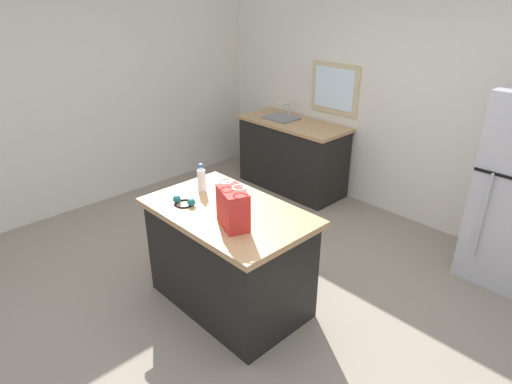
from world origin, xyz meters
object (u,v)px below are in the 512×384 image
(shopping_bag, at_px, (233,208))
(ear_defenders, at_px, (184,202))
(small_box, at_px, (237,196))
(kitchen_island, at_px, (229,257))
(bottle, at_px, (201,179))

(shopping_bag, xyz_separation_m, ear_defenders, (-0.52, -0.05, -0.12))
(shopping_bag, height_order, small_box, shopping_bag)
(kitchen_island, relative_size, small_box, 8.35)
(bottle, bearing_deg, small_box, 4.43)
(bottle, distance_m, ear_defenders, 0.29)
(shopping_bag, distance_m, small_box, 0.33)
(kitchen_island, height_order, shopping_bag, shopping_bag)
(small_box, bearing_deg, ear_defenders, -136.27)
(kitchen_island, distance_m, shopping_bag, 0.64)
(small_box, xyz_separation_m, bottle, (-0.41, -0.03, 0.03))
(small_box, relative_size, ear_defenders, 0.82)
(kitchen_island, bearing_deg, shopping_bag, -31.83)
(shopping_bag, xyz_separation_m, small_box, (-0.22, 0.24, -0.07))
(kitchen_island, height_order, ear_defenders, ear_defenders)
(small_box, relative_size, bottle, 0.66)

